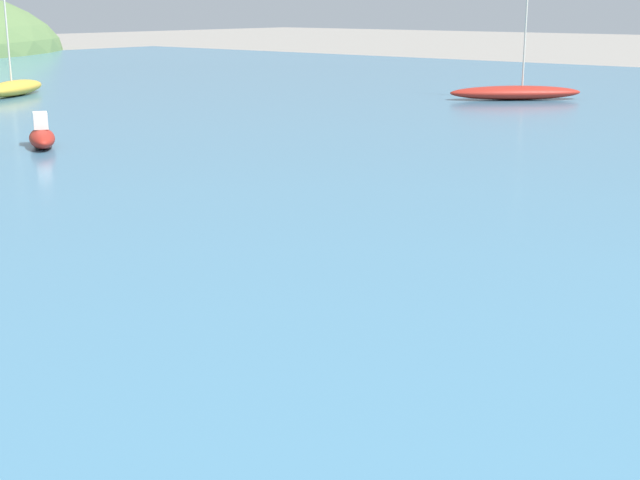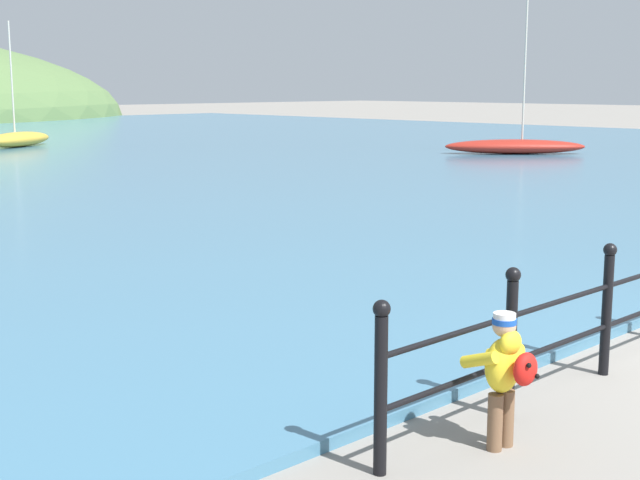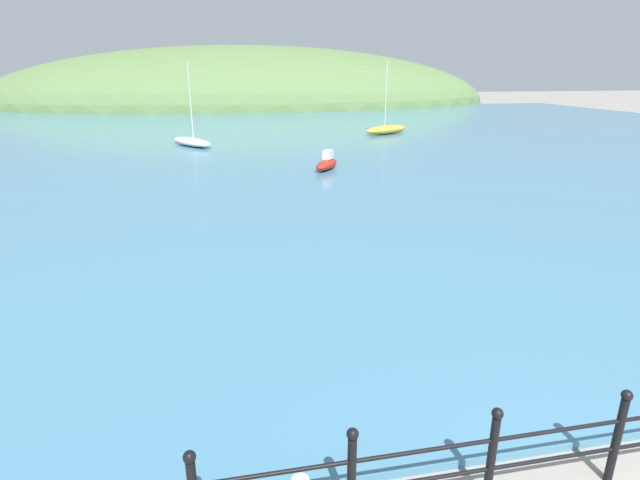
{
  "view_description": "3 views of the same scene",
  "coord_description": "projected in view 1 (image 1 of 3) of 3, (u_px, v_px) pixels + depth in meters",
  "views": [
    {
      "loc": [
        -12.26,
        0.13,
        3.62
      ],
      "look_at": [
        -4.79,
        6.27,
        1.06
      ],
      "focal_mm": 50.0,
      "sensor_mm": 36.0,
      "label": 1
    },
    {
      "loc": [
        -8.75,
        -2.27,
        2.59
      ],
      "look_at": [
        -3.13,
        3.53,
        1.18
      ],
      "focal_mm": 50.0,
      "sensor_mm": 36.0,
      "label": 2
    },
    {
      "loc": [
        -4.1,
        -2.25,
        4.43
      ],
      "look_at": [
        -2.28,
        6.81,
        1.27
      ],
      "focal_mm": 28.0,
      "sensor_mm": 36.0,
      "label": 3
    }
  ],
  "objects": [
    {
      "name": "boat_red_dinghy",
      "position": [
        42.0,
        136.0,
        22.67
      ],
      "size": [
        1.66,
        2.13,
        0.87
      ],
      "color": "maroon",
      "rests_on": "water"
    },
    {
      "name": "boat_white_sailboat",
      "position": [
        515.0,
        92.0,
        33.99
      ],
      "size": [
        4.44,
        4.48,
        6.12
      ],
      "color": "maroon",
      "rests_on": "water"
    },
    {
      "name": "boat_twin_mast",
      "position": [
        14.0,
        88.0,
        35.47
      ],
      "size": [
        4.03,
        2.94,
        4.98
      ],
      "color": "gold",
      "rests_on": "water"
    }
  ]
}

